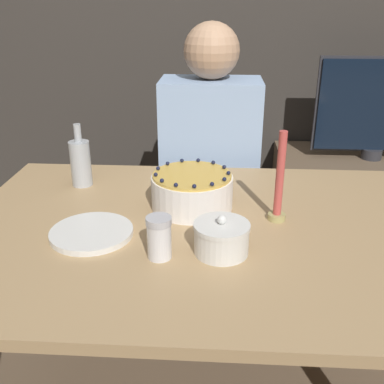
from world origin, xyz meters
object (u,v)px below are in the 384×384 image
object	(u,v)px
sugar_shaker	(159,237)
person_man_blue_shirt	(209,193)
cake	(192,191)
bottle	(81,162)
tv_monitor	(379,107)
candle	(279,186)
sugar_bowl	(221,238)

from	to	relation	value
sugar_shaker	person_man_blue_shirt	xyz separation A→B (m)	(0.10, 0.84, -0.25)
cake	bottle	bearing A→B (deg)	158.01
bottle	tv_monitor	bearing A→B (deg)	33.37
candle	bottle	size ratio (longest dim) A/B	1.24
person_man_blue_shirt	cake	bearing A→B (deg)	85.77
cake	sugar_shaker	xyz separation A→B (m)	(-0.06, -0.29, 0.00)
cake	tv_monitor	xyz separation A→B (m)	(0.84, 0.96, 0.05)
candle	person_man_blue_shirt	bearing A→B (deg)	108.40
cake	sugar_bowl	bearing A→B (deg)	-71.00
person_man_blue_shirt	sugar_shaker	bearing A→B (deg)	83.09
sugar_shaker	tv_monitor	size ratio (longest dim) A/B	0.18
person_man_blue_shirt	tv_monitor	xyz separation A→B (m)	(0.80, 0.41, 0.29)
cake	tv_monitor	distance (m)	1.28
cake	sugar_shaker	world-z (taller)	cake
sugar_shaker	bottle	bearing A→B (deg)	125.82
bottle	person_man_blue_shirt	size ratio (longest dim) A/B	0.17
cake	person_man_blue_shirt	size ratio (longest dim) A/B	0.20
bottle	person_man_blue_shirt	xyz separation A→B (m)	(0.42, 0.40, -0.27)
person_man_blue_shirt	tv_monitor	world-z (taller)	person_man_blue_shirt
sugar_shaker	bottle	xyz separation A→B (m)	(-0.32, 0.44, 0.03)
candle	bottle	bearing A→B (deg)	160.52
cake	bottle	distance (m)	0.41
candle	person_man_blue_shirt	size ratio (longest dim) A/B	0.21
cake	person_man_blue_shirt	distance (m)	0.61
sugar_bowl	tv_monitor	distance (m)	1.43
sugar_bowl	bottle	bearing A→B (deg)	138.77
tv_monitor	cake	bearing A→B (deg)	-131.23
candle	tv_monitor	xyz separation A→B (m)	(0.59, 1.03, -0.01)
sugar_shaker	bottle	world-z (taller)	bottle
bottle	tv_monitor	xyz separation A→B (m)	(1.22, 0.80, 0.02)
bottle	tv_monitor	size ratio (longest dim) A/B	0.35
person_man_blue_shirt	tv_monitor	distance (m)	0.94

